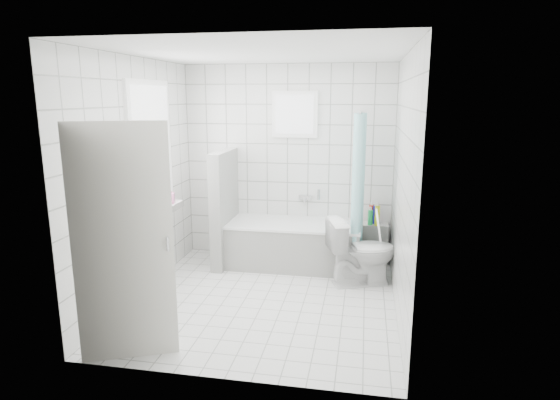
# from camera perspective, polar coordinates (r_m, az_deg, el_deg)

# --- Properties ---
(ground) EXTENTS (3.00, 3.00, 0.00)m
(ground) POSITION_cam_1_polar(r_m,az_deg,el_deg) (5.25, -1.89, -12.04)
(ground) COLOR white
(ground) RESTS_ON ground
(ceiling) EXTENTS (3.00, 3.00, 0.00)m
(ceiling) POSITION_cam_1_polar(r_m,az_deg,el_deg) (4.79, -2.12, 17.51)
(ceiling) COLOR white
(ceiling) RESTS_ON ground
(wall_back) EXTENTS (2.80, 0.02, 2.60)m
(wall_back) POSITION_cam_1_polar(r_m,az_deg,el_deg) (6.31, 0.92, 4.49)
(wall_back) COLOR white
(wall_back) RESTS_ON ground
(wall_front) EXTENTS (2.80, 0.02, 2.60)m
(wall_front) POSITION_cam_1_polar(r_m,az_deg,el_deg) (3.44, -7.33, -2.44)
(wall_front) COLOR white
(wall_front) RESTS_ON ground
(wall_left) EXTENTS (0.02, 3.00, 2.60)m
(wall_left) POSITION_cam_1_polar(r_m,az_deg,el_deg) (5.33, -16.88, 2.45)
(wall_left) COLOR white
(wall_left) RESTS_ON ground
(wall_right) EXTENTS (0.02, 3.00, 2.60)m
(wall_right) POSITION_cam_1_polar(r_m,az_deg,el_deg) (4.76, 14.70, 1.43)
(wall_right) COLOR white
(wall_right) RESTS_ON ground
(window_left) EXTENTS (0.01, 0.90, 1.40)m
(window_left) POSITION_cam_1_polar(r_m,az_deg,el_deg) (5.54, -15.25, 6.05)
(window_left) COLOR white
(window_left) RESTS_ON wall_left
(window_back) EXTENTS (0.50, 0.01, 0.50)m
(window_back) POSITION_cam_1_polar(r_m,az_deg,el_deg) (6.19, 1.79, 10.37)
(window_back) COLOR white
(window_back) RESTS_ON wall_back
(window_sill) EXTENTS (0.18, 1.02, 0.08)m
(window_sill) POSITION_cam_1_polar(r_m,az_deg,el_deg) (5.64, -14.41, -1.43)
(window_sill) COLOR white
(window_sill) RESTS_ON wall_left
(door) EXTENTS (0.75, 0.35, 2.00)m
(door) POSITION_cam_1_polar(r_m,az_deg,el_deg) (4.03, -18.54, -5.24)
(door) COLOR silver
(door) RESTS_ON ground
(bathtub) EXTENTS (1.71, 0.77, 0.58)m
(bathtub) POSITION_cam_1_polar(r_m,az_deg,el_deg) (6.15, 1.73, -5.39)
(bathtub) COLOR white
(bathtub) RESTS_ON ground
(partition_wall) EXTENTS (0.15, 0.85, 1.50)m
(partition_wall) POSITION_cam_1_polar(r_m,az_deg,el_deg) (6.18, -6.78, -0.96)
(partition_wall) COLOR white
(partition_wall) RESTS_ON ground
(tiled_ledge) EXTENTS (0.40, 0.24, 0.55)m
(tiled_ledge) POSITION_cam_1_polar(r_m,az_deg,el_deg) (6.34, 11.14, -5.23)
(tiled_ledge) COLOR white
(tiled_ledge) RESTS_ON ground
(toilet) EXTENTS (0.89, 0.69, 0.81)m
(toilet) POSITION_cam_1_polar(r_m,az_deg,el_deg) (5.61, 9.93, -6.18)
(toilet) COLOR white
(toilet) RESTS_ON ground
(curtain_rod) EXTENTS (0.02, 0.80, 0.02)m
(curtain_rod) POSITION_cam_1_polar(r_m,az_deg,el_deg) (5.77, 9.78, 10.53)
(curtain_rod) COLOR silver
(curtain_rod) RESTS_ON wall_back
(shower_curtain) EXTENTS (0.14, 0.48, 1.78)m
(shower_curtain) POSITION_cam_1_polar(r_m,az_deg,el_deg) (5.74, 9.43, 1.48)
(shower_curtain) COLOR #42C4C3
(shower_curtain) RESTS_ON curtain_rod
(tub_faucet) EXTENTS (0.18, 0.06, 0.06)m
(tub_faucet) POSITION_cam_1_polar(r_m,az_deg,el_deg) (6.32, 3.12, 0.33)
(tub_faucet) COLOR silver
(tub_faucet) RESTS_ON wall_back
(sill_bottles) EXTENTS (0.15, 0.74, 0.30)m
(sill_bottles) POSITION_cam_1_polar(r_m,az_deg,el_deg) (5.55, -14.64, 0.03)
(sill_bottles) COLOR white
(sill_bottles) RESTS_ON window_sill
(ledge_bottles) EXTENTS (0.15, 0.18, 0.26)m
(ledge_bottles) POSITION_cam_1_polar(r_m,az_deg,el_deg) (6.20, 11.36, -1.85)
(ledge_bottles) COLOR green
(ledge_bottles) RESTS_ON tiled_ledge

